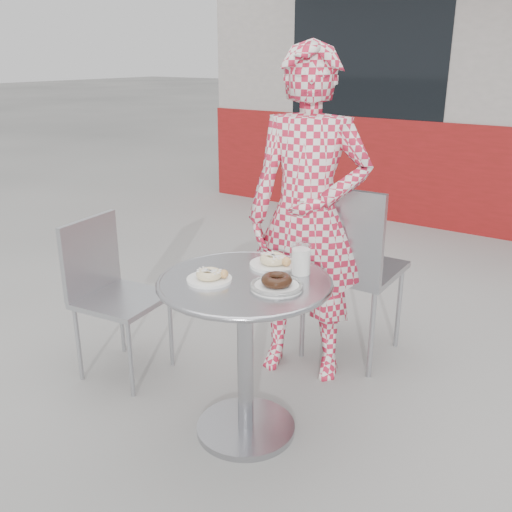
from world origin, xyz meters
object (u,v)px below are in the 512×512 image
Objects in this scene: bistro_table at (245,319)px; plate_far at (274,262)px; milk_cup at (301,260)px; plate_checker at (277,284)px; chair_left at (123,328)px; plate_near at (210,276)px; chair_far at (351,303)px; seated_person at (308,218)px.

bistro_table is 0.28m from plate_far.
plate_checker is at bearing -89.49° from milk_cup.
chair_left is 0.98m from plate_far.
plate_near is 0.87× the size of plate_checker.
bistro_table is 0.89× the size of chair_left.
plate_far is at bearing -87.04° from chair_left.
chair_far is 5.36× the size of plate_near.
milk_cup reaches higher than plate_checker.
seated_person reaches higher than chair_left.
milk_cup is at bearing 90.51° from plate_checker.
plate_near reaches higher than bistro_table.
plate_far is at bearing 125.52° from plate_checker.
bistro_table is at bearing -100.64° from seated_person.
chair_left reaches higher than plate_far.
plate_near is (-0.17, -1.00, 0.44)m from chair_far.
plate_near is 0.28m from plate_checker.
seated_person reaches higher than milk_cup.
chair_far reaches higher than plate_far.
chair_left is at bearing 177.16° from plate_checker.
seated_person is 0.44m from plate_far.
plate_checker is (0.26, 0.09, -0.00)m from plate_near.
bistro_table is at bearing -128.82° from milk_cup.
bistro_table is at bearing -100.84° from chair_left.
plate_far is 1.11× the size of plate_near.
chair_far is 4.83× the size of plate_far.
chair_left is 1.09m from plate_checker.
plate_near is (-0.12, -0.29, -0.00)m from plate_far.
chair_far reaches higher than plate_checker.
chair_left is 3.88× the size of plate_checker.
bistro_table is 5.59× the size of milk_cup.
chair_far is 1.01m from plate_checker.
milk_cup reaches higher than plate_near.
plate_far is (0.08, -0.43, -0.08)m from seated_person.
chair_far is at bearing 86.08° from plate_far.
seated_person is (-0.07, 0.63, 0.28)m from bistro_table.
milk_cup is at bearing 95.57° from chair_far.
chair_far is 0.84m from plate_far.
bistro_table is at bearing -179.48° from plate_checker.
chair_far is 0.61m from seated_person.
seated_person reaches higher than bistro_table.
plate_far is 0.31m from plate_near.
chair_left reaches higher than plate_checker.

